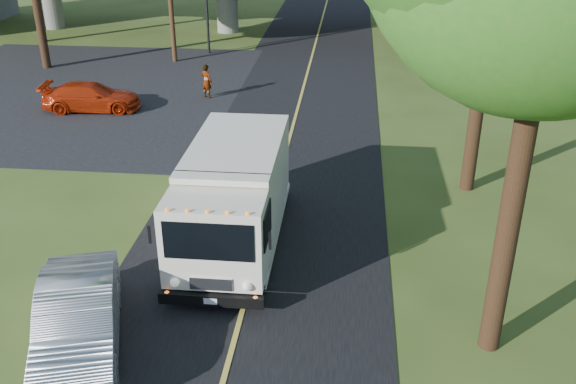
# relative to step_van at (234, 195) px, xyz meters

# --- Properties ---
(ground) EXTENTS (120.00, 120.00, 0.00)m
(ground) POSITION_rel_step_van_xyz_m (0.70, -4.72, -1.50)
(ground) COLOR #384A1A
(ground) RESTS_ON ground
(road) EXTENTS (7.00, 90.00, 0.02)m
(road) POSITION_rel_step_van_xyz_m (0.70, 5.28, -1.49)
(road) COLOR black
(road) RESTS_ON ground
(parking_lot) EXTENTS (16.00, 18.00, 0.01)m
(parking_lot) POSITION_rel_step_van_xyz_m (-10.30, 13.28, -1.49)
(parking_lot) COLOR black
(parking_lot) RESTS_ON ground
(lane_line) EXTENTS (0.12, 90.00, 0.01)m
(lane_line) POSITION_rel_step_van_xyz_m (0.70, 5.28, -1.47)
(lane_line) COLOR gold
(lane_line) RESTS_ON road
(step_van) EXTENTS (2.46, 6.58, 2.76)m
(step_van) POSITION_rel_step_van_xyz_m (0.00, 0.00, 0.00)
(step_van) COLOR silver
(step_van) RESTS_ON ground
(red_sedan) EXTENTS (4.34, 2.15, 1.21)m
(red_sedan) POSITION_rel_step_van_xyz_m (-8.21, 10.72, -0.89)
(red_sedan) COLOR #AC260A
(red_sedan) RESTS_ON ground
(silver_sedan) EXTENTS (2.94, 4.81, 1.50)m
(silver_sedan) POSITION_rel_step_van_xyz_m (-2.50, -4.72, -0.75)
(silver_sedan) COLOR #999DA1
(silver_sedan) RESTS_ON ground
(pedestrian) EXTENTS (0.68, 0.60, 1.56)m
(pedestrian) POSITION_rel_step_van_xyz_m (-3.61, 12.98, -0.72)
(pedestrian) COLOR gray
(pedestrian) RESTS_ON ground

